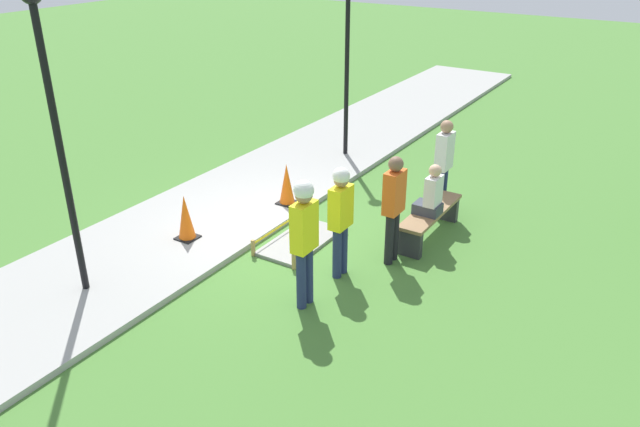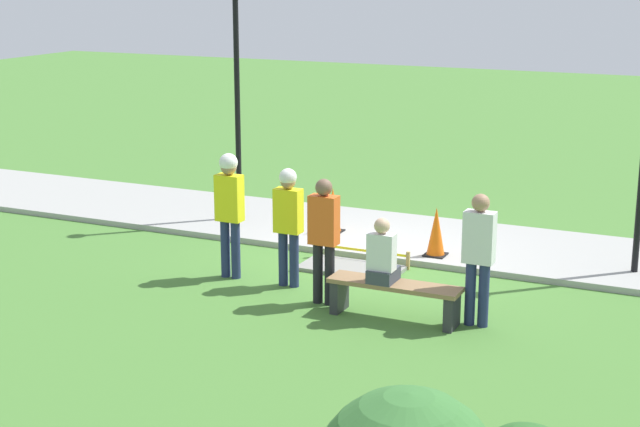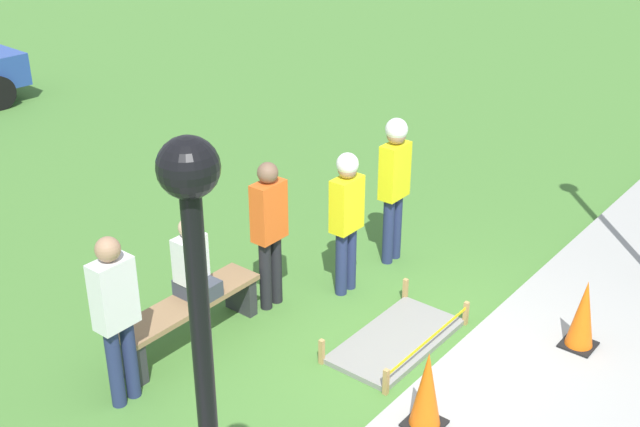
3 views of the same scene
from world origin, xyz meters
The scene contains 13 objects.
ground_plane centered at (0.00, 0.00, 0.00)m, with size 60.00×60.00×0.00m, color #477A33.
sidewalk centered at (0.00, -1.39, 0.05)m, with size 28.00×2.79×0.10m.
wet_concrete_patch centered at (0.12, 0.59, 0.03)m, with size 1.63×0.86×0.29m.
traffic_cone_near_patch centered at (-0.92, -0.41, 0.49)m, with size 0.34×0.34×0.79m.
traffic_cone_far_patch centered at (1.16, -1.02, 0.49)m, with size 0.34×0.34×0.79m.
park_bench centered at (-1.26, 2.36, 0.36)m, with size 1.81×0.44×0.52m.
person_seated_on_bench centered at (-1.10, 2.41, 0.86)m, with size 0.36×0.44×0.89m.
worker_supervisor centered at (1.64, 1.69, 1.17)m, with size 0.40×0.28×1.92m.
worker_assistant centered at (0.66, 1.69, 1.06)m, with size 0.40×0.26×1.78m.
bystander_in_orange_shirt centered at (-0.13, 2.18, 1.02)m, with size 0.40×0.24×1.79m.
bystander_in_gray_shirt centered at (-2.32, 2.12, 1.02)m, with size 0.40×0.23×1.78m.
lamppost_near centered at (3.12, -1.20, 2.85)m, with size 0.28×0.28×4.26m.
lamppost_far centered at (-3.93, -0.87, 2.59)m, with size 0.28×0.28×3.78m.
Camera 1 is at (7.91, 5.88, 5.01)m, focal length 35.00 mm.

